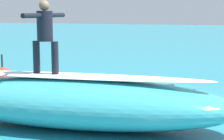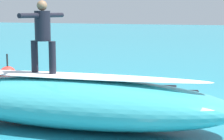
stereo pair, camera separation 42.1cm
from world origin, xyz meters
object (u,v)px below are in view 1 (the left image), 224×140
object	(u,v)px
surfboard_paddling	(161,95)
surfer_paddling	(165,89)
buoy_marker	(3,76)
surfer_riding	(45,32)
surfboard_riding	(46,75)

from	to	relation	value
surfboard_paddling	surfer_paddling	distance (m)	0.21
surfer_paddling	buoy_marker	bearing A→B (deg)	-15.88
surfer_riding	buoy_marker	xyz separation A→B (m)	(3.72, -3.82, -1.81)
surfer_riding	buoy_marker	bearing A→B (deg)	-39.13
surfboard_paddling	buoy_marker	xyz separation A→B (m)	(5.67, -0.10, 0.28)
surfboard_riding	surfer_paddling	distance (m)	4.39
surfboard_riding	surfer_paddling	size ratio (longest dim) A/B	1.28
surfboard_paddling	buoy_marker	size ratio (longest dim) A/B	2.02
surfboard_riding	surfer_riding	bearing A→B (deg)	-83.33
surfer_riding	surfer_paddling	distance (m)	4.71
buoy_marker	surfer_paddling	bearing A→B (deg)	179.35
surfboard_paddling	buoy_marker	bearing A→B (deg)	-16.23
surfer_riding	surfer_paddling	xyz separation A→B (m)	(-2.07, -3.76, -1.93)
surfboard_riding	surfer_riding	world-z (taller)	surfer_riding
surfboard_riding	surfboard_paddling	distance (m)	4.35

